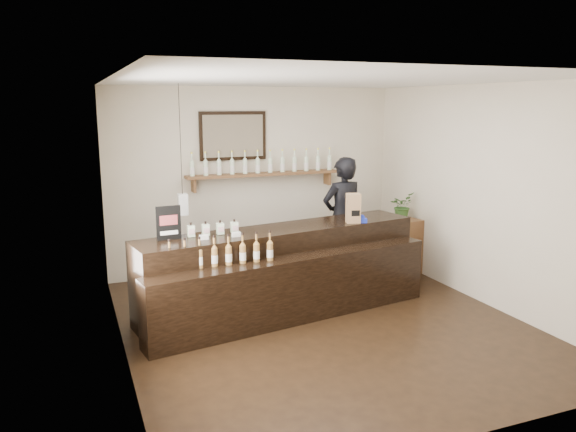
# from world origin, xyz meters

# --- Properties ---
(ground) EXTENTS (5.00, 5.00, 0.00)m
(ground) POSITION_xyz_m (0.00, 0.00, 0.00)
(ground) COLOR black
(ground) RESTS_ON ground
(room_shell) EXTENTS (5.00, 5.00, 5.00)m
(room_shell) POSITION_xyz_m (0.00, 0.00, 1.70)
(room_shell) COLOR beige
(room_shell) RESTS_ON ground
(back_wall_decor) EXTENTS (2.66, 0.96, 1.69)m
(back_wall_decor) POSITION_xyz_m (-0.15, 2.37, 1.76)
(back_wall_decor) COLOR brown
(back_wall_decor) RESTS_ON ground
(counter) EXTENTS (3.75, 1.58, 1.20)m
(counter) POSITION_xyz_m (-0.26, 0.56, 0.48)
(counter) COLOR black
(counter) RESTS_ON ground
(promo_sign) EXTENTS (0.28, 0.04, 0.39)m
(promo_sign) POSITION_xyz_m (-1.66, 0.60, 1.23)
(promo_sign) COLOR black
(promo_sign) RESTS_ON counter
(paper_bag) EXTENTS (0.20, 0.17, 0.38)m
(paper_bag) POSITION_xyz_m (0.72, 0.66, 1.22)
(paper_bag) COLOR #A0774D
(paper_bag) RESTS_ON counter
(tape_dispenser) EXTENTS (0.14, 0.08, 0.11)m
(tape_dispenser) POSITION_xyz_m (0.83, 0.61, 1.07)
(tape_dispenser) COLOR #1829A9
(tape_dispenser) RESTS_ON counter
(side_cabinet) EXTENTS (0.51, 0.64, 0.83)m
(side_cabinet) POSITION_xyz_m (2.00, 1.49, 0.42)
(side_cabinet) COLOR brown
(side_cabinet) RESTS_ON ground
(potted_plant) EXTENTS (0.47, 0.46, 0.40)m
(potted_plant) POSITION_xyz_m (2.00, 1.49, 1.03)
(potted_plant) COLOR #325A24
(potted_plant) RESTS_ON side_cabinet
(shopkeeper) EXTENTS (0.79, 0.56, 2.04)m
(shopkeeper) POSITION_xyz_m (1.03, 1.55, 1.02)
(shopkeeper) COLOR black
(shopkeeper) RESTS_ON ground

